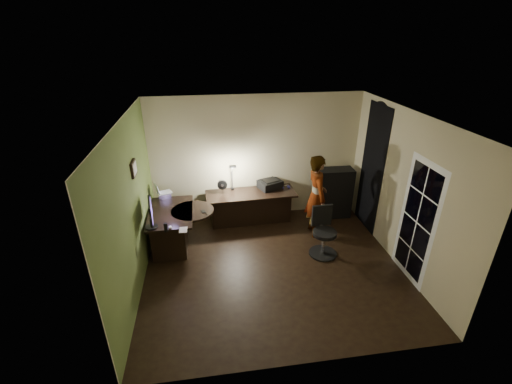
{
  "coord_description": "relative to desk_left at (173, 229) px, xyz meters",
  "views": [
    {
      "loc": [
        -1.03,
        -4.86,
        3.88
      ],
      "look_at": [
        -0.15,
        1.05,
        1.0
      ],
      "focal_mm": 24.0,
      "sensor_mm": 36.0,
      "label": 1
    }
  ],
  "objects": [
    {
      "name": "framed_picture",
      "position": [
        -0.43,
        -0.49,
        1.47
      ],
      "size": [
        0.04,
        0.3,
        0.25
      ],
      "primitive_type": "cube",
      "color": "black",
      "rests_on": "wall_left"
    },
    {
      "name": "desk_left",
      "position": [
        0.0,
        0.0,
        0.0
      ],
      "size": [
        0.82,
        1.32,
        0.76
      ],
      "primitive_type": "cube",
      "rotation": [
        0.0,
        0.0,
        0.01
      ],
      "color": "black",
      "rests_on": "floor"
    },
    {
      "name": "person",
      "position": [
        2.85,
        0.06,
        0.47
      ],
      "size": [
        0.43,
        0.62,
        1.7
      ],
      "primitive_type": "imported",
      "rotation": [
        0.0,
        0.0,
        1.61
      ],
      "color": "#D8A88C",
      "rests_on": "floor"
    },
    {
      "name": "green_wall_overlay",
      "position": [
        -0.45,
        -0.94,
        0.97
      ],
      "size": [
        0.0,
        4.0,
        2.7
      ],
      "primitive_type": "cube",
      "color": "#51642B",
      "rests_on": "floor"
    },
    {
      "name": "mouse",
      "position": [
        0.04,
        -0.6,
        0.4
      ],
      "size": [
        0.08,
        0.1,
        0.03
      ],
      "primitive_type": "ellipsoid",
      "rotation": [
        0.0,
        0.0,
        -0.3
      ],
      "color": "silver",
      "rests_on": "desk_left"
    },
    {
      "name": "french_door",
      "position": [
        4.03,
        -1.49,
        0.67
      ],
      "size": [
        0.02,
        0.92,
        2.1
      ],
      "primitive_type": "cube",
      "color": "white",
      "rests_on": "floor"
    },
    {
      "name": "speaker",
      "position": [
        -0.02,
        -0.7,
        0.46
      ],
      "size": [
        0.08,
        0.08,
        0.16
      ],
      "primitive_type": "cylinder",
      "rotation": [
        0.0,
        0.0,
        -0.38
      ],
      "color": "black",
      "rests_on": "desk_left"
    },
    {
      "name": "ceiling",
      "position": [
        1.79,
        -0.94,
        2.33
      ],
      "size": [
        4.5,
        4.0,
        0.01
      ],
      "primitive_type": "cube",
      "color": "silver",
      "rests_on": "floor"
    },
    {
      "name": "desk_right",
      "position": [
        1.62,
        0.68,
        -0.02
      ],
      "size": [
        1.93,
        0.74,
        0.71
      ],
      "primitive_type": "cube",
      "rotation": [
        0.0,
        0.0,
        0.04
      ],
      "color": "black",
      "rests_on": "floor"
    },
    {
      "name": "wall_front",
      "position": [
        1.79,
        -2.95,
        0.97
      ],
      "size": [
        4.5,
        0.01,
        2.7
      ],
      "primitive_type": "cube",
      "color": "#C0B38A",
      "rests_on": "floor"
    },
    {
      "name": "laptop_stand",
      "position": [
        -0.15,
        0.62,
        0.43
      ],
      "size": [
        0.28,
        0.25,
        0.1
      ],
      "primitive_type": "cube",
      "rotation": [
        0.0,
        0.0,
        0.17
      ],
      "color": "silver",
      "rests_on": "desk_left"
    },
    {
      "name": "headphones",
      "position": [
        2.4,
        0.8,
        0.36
      ],
      "size": [
        0.2,
        0.14,
        0.09
      ],
      "primitive_type": "cube",
      "rotation": [
        0.0,
        0.0,
        0.4
      ],
      "color": "navy",
      "rests_on": "desk_right"
    },
    {
      "name": "wall_left",
      "position": [
        -0.46,
        -0.94,
        0.97
      ],
      "size": [
        0.01,
        4.0,
        2.7
      ],
      "primitive_type": "cube",
      "color": "#C0B38A",
      "rests_on": "floor"
    },
    {
      "name": "wall_right",
      "position": [
        4.05,
        -0.94,
        0.97
      ],
      "size": [
        0.01,
        4.0,
        2.7
      ],
      "primitive_type": "cube",
      "color": "#C0B38A",
      "rests_on": "floor"
    },
    {
      "name": "desk_fan",
      "position": [
        1.02,
        0.75,
        0.48
      ],
      "size": [
        0.21,
        0.12,
        0.32
      ],
      "primitive_type": "cube",
      "rotation": [
        0.0,
        0.0,
        -0.06
      ],
      "color": "black",
      "rests_on": "desk_right"
    },
    {
      "name": "phone",
      "position": [
        0.61,
        -0.09,
        0.39
      ],
      "size": [
        0.09,
        0.14,
        0.01
      ],
      "primitive_type": "cube",
      "rotation": [
        0.0,
        0.0,
        0.21
      ],
      "color": "black",
      "rests_on": "desk_left"
    },
    {
      "name": "printer",
      "position": [
        2.07,
        0.86,
        0.42
      ],
      "size": [
        0.58,
        0.52,
        0.21
      ],
      "primitive_type": "cube",
      "rotation": [
        0.0,
        0.0,
        0.39
      ],
      "color": "black",
      "rests_on": "desk_right"
    },
    {
      "name": "desk_lamp",
      "position": [
        1.24,
        0.89,
        0.68
      ],
      "size": [
        0.19,
        0.33,
        0.72
      ],
      "primitive_type": "cube",
      "rotation": [
        0.0,
        0.0,
        -0.04
      ],
      "color": "black",
      "rests_on": "desk_right"
    },
    {
      "name": "notepad",
      "position": [
        0.26,
        -0.7,
        0.39
      ],
      "size": [
        0.14,
        0.19,
        0.01
      ],
      "primitive_type": "cube",
      "rotation": [
        0.0,
        0.0,
        -0.02
      ],
      "color": "silver",
      "rests_on": "desk_left"
    },
    {
      "name": "office_chair",
      "position": [
        2.8,
        -0.71,
        0.09
      ],
      "size": [
        0.54,
        0.54,
        0.93
      ],
      "primitive_type": "cube",
      "rotation": [
        0.0,
        0.0,
        0.04
      ],
      "color": "black",
      "rests_on": "floor"
    },
    {
      "name": "pen",
      "position": [
        0.66,
        -0.17,
        0.39
      ],
      "size": [
        0.04,
        0.13,
        0.01
      ],
      "primitive_type": "cube",
      "rotation": [
        0.0,
        0.0,
        0.23
      ],
      "color": "black",
      "rests_on": "desk_left"
    },
    {
      "name": "wall_back",
      "position": [
        1.79,
        1.06,
        0.97
      ],
      "size": [
        4.5,
        0.01,
        2.7
      ],
      "primitive_type": "cube",
      "color": "#C0B38A",
      "rests_on": "floor"
    },
    {
      "name": "arched_doorway",
      "position": [
        4.03,
        0.21,
        0.92
      ],
      "size": [
        0.01,
        0.9,
        2.6
      ],
      "primitive_type": "cube",
      "color": "black",
      "rests_on": "floor"
    },
    {
      "name": "monitor",
      "position": [
        -0.28,
        -0.52,
        0.56
      ],
      "size": [
        0.19,
        0.56,
        0.36
      ],
      "primitive_type": "cube",
      "rotation": [
        0.0,
        0.0,
        0.15
      ],
      "color": "black",
      "rests_on": "desk_left"
    },
    {
      "name": "cabinet",
      "position": [
        3.49,
        0.7,
        0.19
      ],
      "size": [
        0.76,
        0.4,
        1.13
      ],
      "primitive_type": "cube",
      "rotation": [
        0.0,
        0.0,
        -0.03
      ],
      "color": "black",
      "rests_on": "floor"
    },
    {
      "name": "laptop",
      "position": [
        -0.15,
        0.62,
        0.59
      ],
      "size": [
        0.38,
        0.37,
        0.2
      ],
      "primitive_type": "cube",
      "rotation": [
        0.0,
        0.0,
        0.39
      ],
      "color": "silver",
      "rests_on": "laptop_stand"
    },
    {
      "name": "floor",
      "position": [
        1.79,
        -0.94,
        -0.38
      ],
      "size": [
        4.5,
        4.0,
        0.01
      ],
      "primitive_type": "cube",
      "color": "black",
      "rests_on": "ground"
    }
  ]
}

